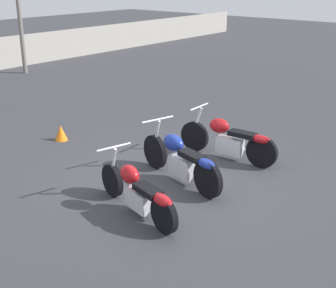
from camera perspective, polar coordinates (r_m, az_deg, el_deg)
The scene contains 5 objects.
ground_plane at distance 8.76m, azimuth 1.10°, elevation -4.30°, with size 60.00×60.00×0.00m, color #38383D.
motorcycle_slot_0 at distance 7.41m, azimuth -3.65°, elevation -5.86°, with size 0.80×2.05×0.94m.
motorcycle_slot_1 at distance 8.48m, azimuth 1.61°, elevation -1.91°, with size 0.87×2.21×1.04m.
motorcycle_slot_2 at distance 9.61m, azimuth 7.47°, elevation 0.53°, with size 0.66×2.22×1.02m.
traffic_cone_near at distance 10.98m, azimuth -12.92°, elevation 1.35°, with size 0.29×0.29×0.36m.
Camera 1 is at (-6.25, -4.94, 3.65)m, focal length 50.00 mm.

